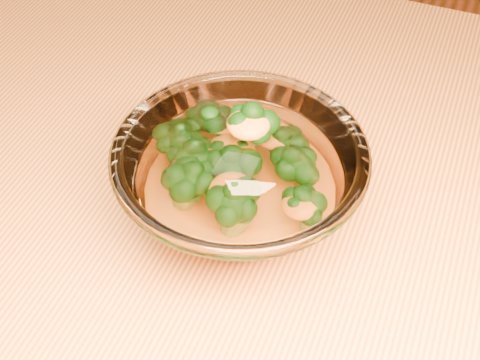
% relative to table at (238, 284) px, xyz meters
% --- Properties ---
extents(table, '(1.20, 0.80, 0.75)m').
position_rel_table_xyz_m(table, '(0.00, 0.00, 0.00)').
color(table, '#DC8542').
rests_on(table, ground).
extents(glass_bowl, '(0.20, 0.20, 0.09)m').
position_rel_table_xyz_m(glass_bowl, '(0.00, -0.00, 0.15)').
color(glass_bowl, white).
rests_on(glass_bowl, table).
extents(cheese_sauce, '(0.11, 0.11, 0.03)m').
position_rel_table_xyz_m(cheese_sauce, '(0.00, -0.00, 0.13)').
color(cheese_sauce, orange).
rests_on(cheese_sauce, glass_bowl).
extents(broccoli_heap, '(0.15, 0.12, 0.08)m').
position_rel_table_xyz_m(broccoli_heap, '(-0.01, 0.01, 0.16)').
color(broccoli_heap, black).
rests_on(broccoli_heap, cheese_sauce).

